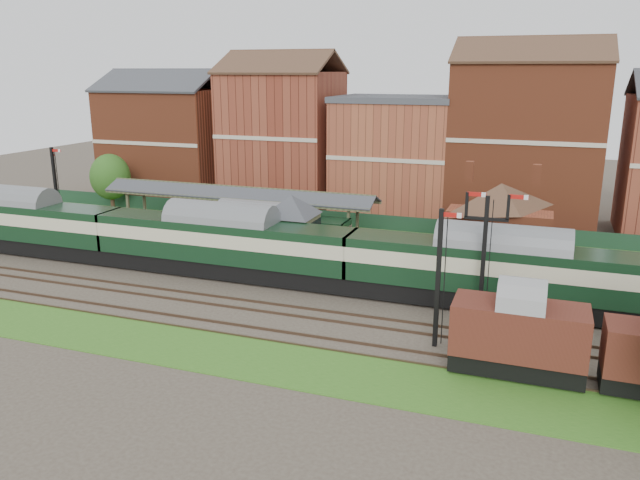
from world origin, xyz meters
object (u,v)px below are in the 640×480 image
(signal_box, at_px, (292,230))
(platform_railcar, at_px, (257,228))
(semaphore_bracket, at_px, (485,251))
(dmu_train, at_px, (222,242))
(goods_van_a, at_px, (518,333))

(signal_box, height_order, platform_railcar, signal_box)
(semaphore_bracket, relative_size, platform_railcar, 0.51)
(dmu_train, xyz_separation_m, platform_railcar, (-0.21, 6.50, -0.53))
(signal_box, height_order, goods_van_a, signal_box)
(platform_railcar, bearing_deg, dmu_train, -88.14)
(dmu_train, distance_m, goods_van_a, 23.61)
(signal_box, xyz_separation_m, goods_van_a, (17.50, -12.25, -0.92))
(dmu_train, height_order, platform_railcar, dmu_train)
(semaphore_bracket, xyz_separation_m, dmu_train, (-19.36, 2.50, -1.92))
(semaphore_bracket, height_order, dmu_train, semaphore_bracket)
(goods_van_a, bearing_deg, dmu_train, 157.58)
(signal_box, height_order, semaphore_bracket, semaphore_bracket)
(goods_van_a, bearing_deg, semaphore_bracket, 110.74)
(semaphore_bracket, height_order, goods_van_a, semaphore_bracket)
(signal_box, bearing_deg, semaphore_bracket, -20.92)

